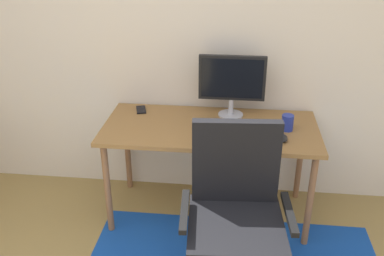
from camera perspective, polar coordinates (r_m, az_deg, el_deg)
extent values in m
cube|color=beige|center=(3.21, -3.55, 13.08)|extent=(6.00, 0.10, 2.60)
cube|color=olive|center=(2.97, 2.45, -0.01)|extent=(1.48, 0.68, 0.03)
cylinder|color=brown|center=(3.03, -11.13, -7.88)|extent=(0.04, 0.04, 0.69)
cylinder|color=brown|center=(2.95, 15.35, -9.36)|extent=(0.04, 0.04, 0.69)
cylinder|color=brown|center=(3.49, -8.54, -2.86)|extent=(0.04, 0.04, 0.69)
cylinder|color=brown|center=(3.42, 14.12, -4.00)|extent=(0.04, 0.04, 0.69)
cylinder|color=#B2B2B7|center=(3.14, 5.13, 1.79)|extent=(0.18, 0.18, 0.01)
cylinder|color=#B2B2B7|center=(3.12, 5.18, 2.85)|extent=(0.04, 0.04, 0.11)
cube|color=black|center=(3.04, 5.34, 6.63)|extent=(0.47, 0.04, 0.32)
cube|color=black|center=(3.02, 5.33, 6.51)|extent=(0.43, 0.00, 0.28)
cube|color=black|center=(2.77, 5.20, -1.56)|extent=(0.43, 0.13, 0.02)
ellipsoid|color=black|center=(2.82, 11.95, -1.32)|extent=(0.06, 0.10, 0.03)
cylinder|color=navy|center=(2.96, 12.54, 0.70)|extent=(0.08, 0.08, 0.11)
cube|color=black|center=(3.24, -6.76, 2.43)|extent=(0.10, 0.15, 0.01)
cube|color=black|center=(2.38, 5.82, -13.14)|extent=(0.55, 0.55, 0.08)
cube|color=black|center=(2.40, 5.83, -4.41)|extent=(0.49, 0.10, 0.49)
cube|color=black|center=(2.31, -1.01, -10.93)|extent=(0.07, 0.36, 0.03)
cube|color=black|center=(2.35, 12.78, -10.95)|extent=(0.07, 0.36, 0.03)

